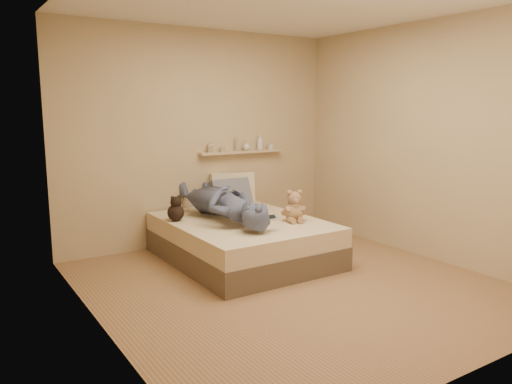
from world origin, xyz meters
TOP-DOWN VIEW (x-y plane):
  - room at (0.00, 0.00)m, footprint 3.80×3.80m
  - bed at (0.00, 0.93)m, footprint 1.50×1.90m
  - game_console at (-0.02, 0.34)m, footprint 0.16×0.08m
  - teddy_bear at (0.44, 0.57)m, footprint 0.28×0.29m
  - dark_plush at (-0.63, 1.27)m, footprint 0.18×0.18m
  - pillow_cream at (0.36, 1.76)m, footprint 0.58×0.33m
  - pillow_grey at (0.26, 1.62)m, footprint 0.51×0.29m
  - person at (-0.17, 1.06)m, footprint 0.69×1.69m
  - wall_shelf at (0.55, 1.84)m, footprint 1.20×0.12m
  - shelf_bottles at (0.61, 1.84)m, footprint 0.98×0.14m

SIDE VIEW (x-z plane):
  - bed at x=0.00m, z-range 0.00..0.45m
  - dark_plush at x=-0.63m, z-range 0.43..0.71m
  - game_console at x=-0.02m, z-range 0.56..0.62m
  - teddy_bear at x=0.44m, z-range 0.42..0.77m
  - pillow_grey at x=0.26m, z-range 0.44..0.80m
  - person at x=-0.17m, z-range 0.45..0.85m
  - pillow_cream at x=0.36m, z-range 0.44..0.86m
  - wall_shelf at x=0.55m, z-range 1.09..1.11m
  - shelf_bottles at x=0.61m, z-range 1.09..1.29m
  - room at x=0.00m, z-range -0.60..3.20m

